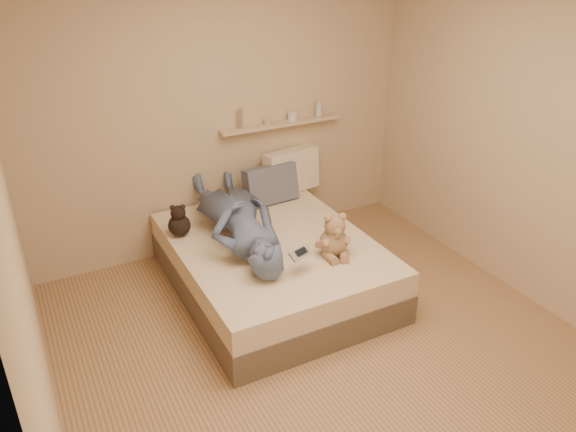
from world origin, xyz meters
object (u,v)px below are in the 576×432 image
pillow_grey (271,184)px  wall_shelf (281,124)px  pillow_cream (291,171)px  game_console (301,253)px  teddy_bear (334,238)px  person (237,218)px  dark_plush (179,222)px  bed (272,265)px

pillow_grey → wall_shelf: wall_shelf is taller
pillow_cream → game_console: bearing=-115.4°
pillow_cream → pillow_grey: pillow_cream is taller
teddy_bear → person: size_ratio=0.23×
dark_plush → pillow_grey: (0.96, 0.25, 0.05)m
dark_plush → person: person is taller
dark_plush → teddy_bear: bearing=-42.1°
teddy_bear → dark_plush: teddy_bear is taller
person → wall_shelf: size_ratio=1.29×
bed → game_console: size_ratio=9.43×
bed → wall_shelf: bearing=58.8°
game_console → pillow_grey: 1.27m
wall_shelf → game_console: bearing=-111.8°
teddy_bear → game_console: bearing=-163.7°
teddy_bear → wall_shelf: (0.23, 1.33, 0.50)m
dark_plush → wall_shelf: (1.18, 0.47, 0.53)m
game_console → pillow_grey: bearing=73.8°
game_console → person: (-0.20, 0.70, 0.02)m
bed → pillow_cream: pillow_cream is taller
teddy_bear → person: bearing=132.6°
wall_shelf → bed: bearing=-121.2°
wall_shelf → teddy_bear: bearing=-99.7°
teddy_bear → pillow_cream: pillow_cream is taller
person → wall_shelf: (0.78, 0.73, 0.47)m
game_console → wall_shelf: wall_shelf is taller
game_console → teddy_bear: bearing=16.3°
pillow_cream → pillow_grey: bearing=-154.2°
wall_shelf → pillow_grey: bearing=-135.4°
bed → pillow_grey: bearing=64.6°
bed → person: size_ratio=1.23×
bed → pillow_cream: bearing=53.3°
bed → game_console: bearing=-92.7°
bed → person: person is taller
pillow_cream → wall_shelf: wall_shelf is taller
bed → game_console: game_console is taller
game_console → bed: bearing=87.3°
dark_plush → pillow_grey: pillow_grey is taller
dark_plush → game_console: bearing=-57.9°
pillow_cream → pillow_grey: (-0.29, -0.14, -0.03)m
pillow_grey → bed: bearing=-115.4°
dark_plush → bed: bearing=-34.8°
dark_plush → wall_shelf: wall_shelf is taller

